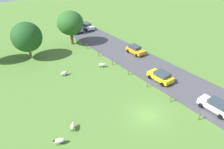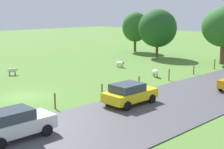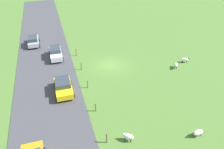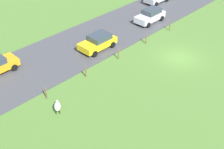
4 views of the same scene
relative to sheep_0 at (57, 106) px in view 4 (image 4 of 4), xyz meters
The scene contains 10 objects.
ground_plane 13.92m from the sheep_0, 99.91° to the right, with size 160.00×160.00×0.00m, color #517A33.
road_strip 15.34m from the sheep_0, 63.40° to the right, with size 8.00×80.00×0.06m, color #47474C.
sheep_0 is the anchor object (origin of this frame).
fence_post_0 18.21m from the sheep_0, 83.73° to the right, with size 0.12×0.12×1.24m, color brown.
fence_post_1 13.81m from the sheep_0, 81.72° to the right, with size 0.12×0.12×1.14m, color brown.
fence_post_2 9.45m from the sheep_0, 77.85° to the right, with size 0.12×0.12×1.10m, color brown.
fence_post_3 5.20m from the sheep_0, 67.50° to the right, with size 0.12×0.12×1.05m, color brown.
fence_post_4 2.02m from the sheep_0, 10.45° to the right, with size 0.12×0.12×1.16m, color brown.
car_0 19.00m from the sheep_0, 74.42° to the right, with size 1.97×4.11×1.62m.
car_2 10.44m from the sheep_0, 61.77° to the right, with size 2.16×4.09×1.56m.
Camera 4 is at (-13.68, 24.06, 16.56)m, focal length 49.39 mm.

